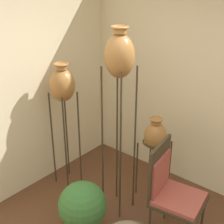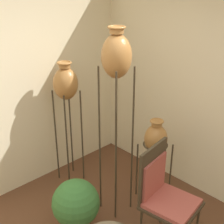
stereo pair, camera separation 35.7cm
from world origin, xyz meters
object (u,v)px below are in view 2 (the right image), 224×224
(chair, at_px, (164,192))
(vase_stand_medium, at_px, (66,86))
(vase_stand_tall, at_px, (117,62))
(potted_plant, at_px, (76,205))
(vase_stand_short, at_px, (156,140))

(chair, bearing_deg, vase_stand_medium, 82.96)
(vase_stand_tall, bearing_deg, chair, -90.38)
(vase_stand_medium, bearing_deg, vase_stand_tall, -87.28)
(vase_stand_tall, distance_m, vase_stand_medium, 0.95)
(vase_stand_medium, bearing_deg, potted_plant, -123.09)
(vase_stand_medium, bearing_deg, vase_stand_short, -61.63)
(chair, bearing_deg, potted_plant, 120.68)
(chair, bearing_deg, vase_stand_short, 37.79)
(vase_stand_tall, bearing_deg, vase_stand_medium, 92.72)
(vase_stand_tall, height_order, chair, vase_stand_tall)
(vase_stand_medium, distance_m, vase_stand_short, 1.26)
(vase_stand_short, xyz_separation_m, chair, (-0.50, -0.52, -0.19))
(vase_stand_tall, relative_size, chair, 1.97)
(potted_plant, bearing_deg, chair, -50.96)
(vase_stand_medium, relative_size, chair, 1.51)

